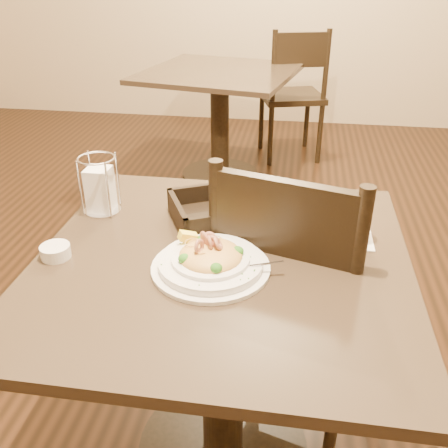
# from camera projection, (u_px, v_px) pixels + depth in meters

# --- Properties ---
(main_table) EXTENTS (0.90, 0.90, 0.72)m
(main_table) POSITION_uv_depth(u_px,v_px,m) (223.00, 328.00, 1.32)
(main_table) COLOR black
(main_table) RESTS_ON ground
(background_table) EXTENTS (1.06, 1.06, 0.72)m
(background_table) POSITION_uv_depth(u_px,v_px,m) (220.00, 106.00, 3.23)
(background_table) COLOR black
(background_table) RESTS_ON ground
(dining_chair_near) EXTENTS (0.52, 0.52, 0.93)m
(dining_chair_near) POSITION_uv_depth(u_px,v_px,m) (293.00, 296.00, 1.44)
(dining_chair_near) COLOR black
(dining_chair_near) RESTS_ON ground
(dining_chair_far) EXTENTS (0.52, 0.52, 0.93)m
(dining_chair_far) POSITION_uv_depth(u_px,v_px,m) (294.00, 91.00, 3.54)
(dining_chair_far) COLOR black
(dining_chair_far) RESTS_ON ground
(pasta_bowl) EXTENTS (0.31, 0.28, 0.09)m
(pasta_bowl) POSITION_uv_depth(u_px,v_px,m) (210.00, 260.00, 1.15)
(pasta_bowl) COLOR white
(pasta_bowl) RESTS_ON main_table
(drink_glass) EXTENTS (0.11, 0.11, 0.12)m
(drink_glass) POSITION_uv_depth(u_px,v_px,m) (354.00, 219.00, 1.26)
(drink_glass) COLOR white
(drink_glass) RESTS_ON main_table
(bread_basket) EXTENTS (0.31, 0.29, 0.07)m
(bread_basket) POSITION_uv_depth(u_px,v_px,m) (220.00, 212.00, 1.37)
(bread_basket) COLOR black
(bread_basket) RESTS_ON main_table
(napkin_caddy) EXTENTS (0.10, 0.10, 0.17)m
(napkin_caddy) POSITION_uv_depth(u_px,v_px,m) (100.00, 188.00, 1.39)
(napkin_caddy) COLOR silver
(napkin_caddy) RESTS_ON main_table
(side_plate) EXTENTS (0.20, 0.20, 0.01)m
(side_plate) POSITION_uv_depth(u_px,v_px,m) (264.00, 230.00, 1.32)
(side_plate) COLOR white
(side_plate) RESTS_ON main_table
(butter_ramekin) EXTENTS (0.08, 0.08, 0.03)m
(butter_ramekin) POSITION_uv_depth(u_px,v_px,m) (56.00, 251.00, 1.21)
(butter_ramekin) COLOR white
(butter_ramekin) RESTS_ON main_table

